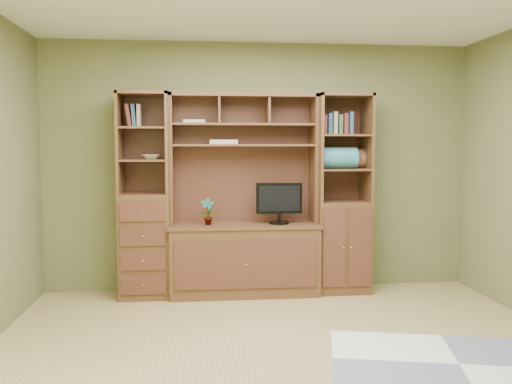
{
  "coord_description": "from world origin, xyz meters",
  "views": [
    {
      "loc": [
        -0.62,
        -3.72,
        1.52
      ],
      "look_at": [
        -0.12,
        1.2,
        1.1
      ],
      "focal_mm": 38.0,
      "sensor_mm": 36.0,
      "label": 1
    }
  ],
  "objects": [
    {
      "name": "center_hutch",
      "position": [
        -0.18,
        1.73,
        1.02
      ],
      "size": [
        1.54,
        0.53,
        2.05
      ],
      "primitive_type": "cube",
      "color": "#52331C",
      "rests_on": "ground"
    },
    {
      "name": "magazines",
      "position": [
        -0.39,
        1.82,
        1.56
      ],
      "size": [
        0.28,
        0.21,
        0.04
      ],
      "primitive_type": "cube",
      "color": "#B5AA9A",
      "rests_on": "center_hutch"
    },
    {
      "name": "blanket_teal",
      "position": [
        0.79,
        1.73,
        1.4
      ],
      "size": [
        0.38,
        0.22,
        0.22
      ],
      "primitive_type": "cube",
      "color": "#2E6D79",
      "rests_on": "right_tower"
    },
    {
      "name": "rug",
      "position": [
        1.15,
        -0.25,
        0.01
      ],
      "size": [
        1.96,
        1.53,
        0.01
      ],
      "primitive_type": "cube",
      "rotation": [
        0.0,
        0.0,
        -0.23
      ],
      "color": "#AAAFB0",
      "rests_on": "ground"
    },
    {
      "name": "left_tower",
      "position": [
        -1.18,
        1.77,
        1.02
      ],
      "size": [
        0.5,
        0.45,
        2.05
      ],
      "primitive_type": "cube",
      "color": "#52331C",
      "rests_on": "ground"
    },
    {
      "name": "orchid",
      "position": [
        -0.55,
        1.7,
        0.86
      ],
      "size": [
        0.14,
        0.1,
        0.27
      ],
      "primitive_type": "imported",
      "color": "#AB433A",
      "rests_on": "center_hutch"
    },
    {
      "name": "bowl",
      "position": [
        -1.11,
        1.77,
        1.41
      ],
      "size": [
        0.19,
        0.19,
        0.05
      ],
      "primitive_type": "imported",
      "color": "beige",
      "rests_on": "left_tower"
    },
    {
      "name": "right_tower",
      "position": [
        0.84,
        1.77,
        1.02
      ],
      "size": [
        0.55,
        0.45,
        2.05
      ],
      "primitive_type": "cube",
      "color": "#52331C",
      "rests_on": "ground"
    },
    {
      "name": "monitor",
      "position": [
        0.17,
        1.7,
        1.02
      ],
      "size": [
        0.47,
        0.22,
        0.58
      ],
      "primitive_type": "cube",
      "rotation": [
        0.0,
        0.0,
        -0.01
      ],
      "color": "black",
      "rests_on": "center_hutch"
    },
    {
      "name": "room",
      "position": [
        0.0,
        0.0,
        1.3
      ],
      "size": [
        4.6,
        4.1,
        2.64
      ],
      "color": "tan",
      "rests_on": "ground"
    },
    {
      "name": "blanket_red",
      "position": [
        0.96,
        1.85,
        1.39
      ],
      "size": [
        0.36,
        0.2,
        0.2
      ],
      "primitive_type": "cube",
      "color": "brown",
      "rests_on": "right_tower"
    }
  ]
}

